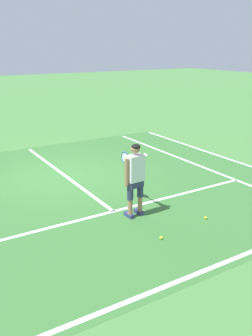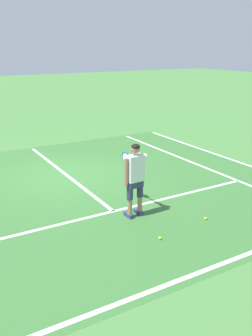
% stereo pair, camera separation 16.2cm
% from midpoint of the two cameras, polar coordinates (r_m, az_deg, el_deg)
% --- Properties ---
extents(ground_plane, '(80.00, 80.00, 0.00)m').
position_cam_midpoint_polar(ground_plane, '(11.35, -8.81, -1.05)').
color(ground_plane, '#477F3D').
extents(court_inner_surface, '(10.98, 9.73, 0.00)m').
position_cam_midpoint_polar(court_inner_surface, '(10.24, -6.14, -3.10)').
color(court_inner_surface, '#387033').
rests_on(court_inner_surface, ground).
extents(line_baseline, '(10.98, 0.10, 0.01)m').
position_cam_midpoint_polar(line_baseline, '(6.72, 11.24, -15.77)').
color(line_baseline, white).
rests_on(line_baseline, ground).
extents(line_service, '(8.23, 0.10, 0.01)m').
position_cam_midpoint_polar(line_service, '(8.81, -1.44, -6.69)').
color(line_service, white).
rests_on(line_service, ground).
extents(line_centre_service, '(0.10, 6.40, 0.01)m').
position_cam_midpoint_polar(line_centre_service, '(11.51, -9.17, -0.76)').
color(line_centre_service, white).
rests_on(line_centre_service, ground).
extents(line_singles_right, '(0.10, 9.33, 0.01)m').
position_cam_midpoint_polar(line_singles_right, '(12.38, 11.46, 0.48)').
color(line_singles_right, white).
rests_on(line_singles_right, ground).
extents(line_doubles_right, '(0.10, 9.33, 0.01)m').
position_cam_midpoint_polar(line_doubles_right, '(13.30, 15.92, 1.39)').
color(line_doubles_right, white).
rests_on(line_doubles_right, ground).
extents(tennis_player, '(0.62, 1.15, 1.71)m').
position_cam_midpoint_polar(tennis_player, '(8.23, 1.90, -1.10)').
color(tennis_player, navy).
rests_on(tennis_player, ground).
extents(tennis_ball_near_feet, '(0.07, 0.07, 0.07)m').
position_cam_midpoint_polar(tennis_ball_near_feet, '(8.60, 12.70, -7.60)').
color(tennis_ball_near_feet, '#CCE02D').
rests_on(tennis_ball_near_feet, ground).
extents(tennis_ball_by_baseline, '(0.07, 0.07, 0.07)m').
position_cam_midpoint_polar(tennis_ball_by_baseline, '(7.64, 5.86, -10.71)').
color(tennis_ball_by_baseline, '#CCE02D').
rests_on(tennis_ball_by_baseline, ground).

